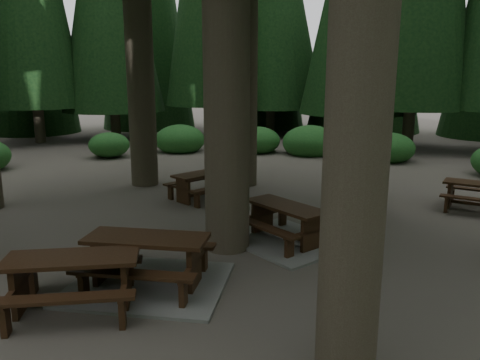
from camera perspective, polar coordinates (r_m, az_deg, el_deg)
The scene contains 7 objects.
ground at distance 9.43m, azimuth -6.35°, elevation -7.63°, with size 80.00×80.00×0.00m, color #544B44.
picnic_table_a at distance 7.62m, azimuth -11.18°, elevation -10.57°, with size 2.97×2.73×0.82m.
picnic_table_b at distance 12.53m, azimuth -4.53°, elevation -0.18°, with size 1.74×1.96×0.72m.
picnic_table_c at distance 9.39m, azimuth 5.58°, elevation -6.03°, with size 2.77×2.55×0.76m.
picnic_table_d at distance 12.81m, azimuth 27.11°, elevation -1.35°, with size 1.63×1.32×0.69m.
picnic_table_e at distance 7.10m, azimuth -19.72°, elevation -10.77°, with size 2.35×2.28×0.79m.
shrub_ring at distance 9.52m, azimuth -0.29°, elevation -4.80°, with size 23.86×24.64×1.49m.
Camera 1 is at (5.32, -7.07, 3.26)m, focal length 35.00 mm.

